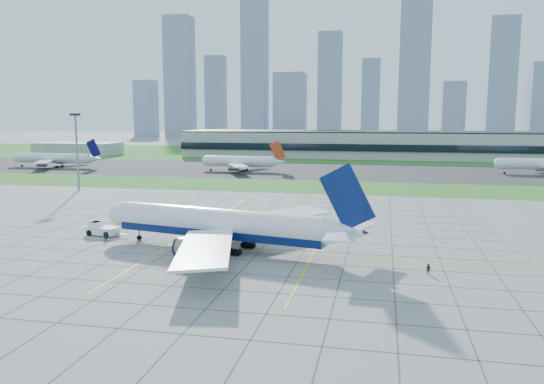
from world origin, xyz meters
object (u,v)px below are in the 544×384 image
(airliner, at_px, (221,225))
(distant_jet_1, at_px, (241,161))
(crew_far, at_px, (428,269))
(light_mast, at_px, (77,142))
(distant_jet_0, at_px, (54,158))
(pushback_tug, at_px, (101,229))
(crew_near, at_px, (106,236))

(airliner, distance_m, distant_jet_1, 141.38)
(airliner, xyz_separation_m, crew_far, (36.54, -8.70, -3.76))
(light_mast, relative_size, distant_jet_0, 0.57)
(pushback_tug, distance_m, distant_jet_1, 131.22)
(crew_far, bearing_deg, airliner, -159.96)
(light_mast, height_order, crew_near, light_mast)
(crew_far, bearing_deg, crew_near, -156.21)
(pushback_tug, height_order, crew_far, pushback_tug)
(light_mast, bearing_deg, airliner, -43.32)
(pushback_tug, height_order, distant_jet_1, distant_jet_1)
(pushback_tug, distance_m, distant_jet_0, 164.05)
(crew_near, height_order, crew_far, crew_near)
(airliner, distance_m, pushback_tug, 29.06)
(crew_near, bearing_deg, distant_jet_0, 68.77)
(crew_far, bearing_deg, distant_jet_0, 171.80)
(airliner, relative_size, distant_jet_1, 1.26)
(light_mast, xyz_separation_m, crew_far, (107.33, -75.45, -15.28))
(distant_jet_0, bearing_deg, light_mast, -51.15)
(pushback_tug, bearing_deg, distant_jet_0, 138.71)
(airliner, xyz_separation_m, crew_near, (-24.58, 1.68, -3.74))
(airliner, bearing_deg, crew_near, -172.41)
(crew_far, height_order, distant_jet_0, distant_jet_0)
(airliner, relative_size, distant_jet_0, 1.19)
(pushback_tug, bearing_deg, crew_near, -40.61)
(distant_jet_0, height_order, distant_jet_1, same)
(airliner, relative_size, pushback_tug, 5.40)
(light_mast, relative_size, distant_jet_1, 0.60)
(light_mast, relative_size, pushback_tug, 2.57)
(crew_near, xyz_separation_m, distant_jet_1, (-8.91, 135.68, 3.56))
(pushback_tug, xyz_separation_m, distant_jet_0, (-99.16, 130.65, 3.27))
(crew_near, height_order, distant_jet_0, distant_jet_0)
(airliner, bearing_deg, pushback_tug, 178.93)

